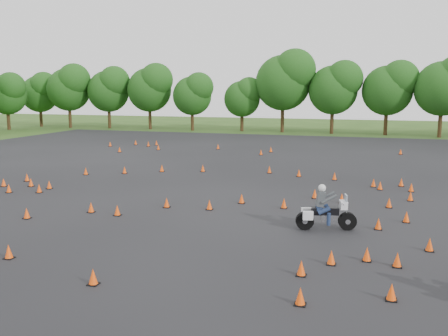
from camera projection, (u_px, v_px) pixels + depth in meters
name	position (u px, v px, depth m)	size (l,w,h in m)	color
ground	(200.00, 205.00, 23.93)	(140.00, 140.00, 0.00)	#2D5119
asphalt_pad	(234.00, 183.00, 29.59)	(62.00, 62.00, 0.00)	black
treeline	(325.00, 96.00, 55.69)	(86.89, 32.86, 11.02)	#1C4915
traffic_cones	(235.00, 182.00, 28.75)	(33.71, 33.09, 0.45)	#FF4E0A
rider_grey	(326.00, 207.00, 19.64)	(2.39, 0.73, 1.85)	#3D4144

